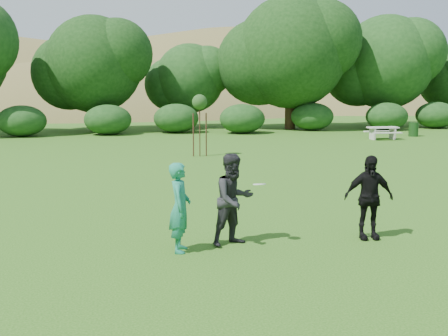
{
  "coord_description": "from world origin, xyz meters",
  "views": [
    {
      "loc": [
        -2.94,
        -11.57,
        3.35
      ],
      "look_at": [
        0.0,
        3.0,
        1.1
      ],
      "focal_mm": 45.0,
      "sensor_mm": 36.0,
      "label": 1
    }
  ],
  "objects_px": {
    "trash_can_near": "(413,129)",
    "player_black": "(369,197)",
    "picnic_table": "(383,131)",
    "sapling": "(200,104)",
    "player_grey": "(234,200)",
    "player_teal": "(180,207)"
  },
  "relations": [
    {
      "from": "sapling",
      "to": "picnic_table",
      "type": "height_order",
      "value": "sapling"
    },
    {
      "from": "trash_can_near",
      "to": "player_black",
      "type": "bearing_deg",
      "value": -122.0
    },
    {
      "from": "picnic_table",
      "to": "player_teal",
      "type": "bearing_deg",
      "value": -126.04
    },
    {
      "from": "player_grey",
      "to": "trash_can_near",
      "type": "xyz_separation_m",
      "value": [
        16.42,
        21.42,
        -0.51
      ]
    },
    {
      "from": "player_teal",
      "to": "player_black",
      "type": "bearing_deg",
      "value": -76.61
    },
    {
      "from": "sapling",
      "to": "picnic_table",
      "type": "bearing_deg",
      "value": 25.04
    },
    {
      "from": "picnic_table",
      "to": "player_black",
      "type": "bearing_deg",
      "value": -117.82
    },
    {
      "from": "player_teal",
      "to": "picnic_table",
      "type": "height_order",
      "value": "player_teal"
    },
    {
      "from": "player_teal",
      "to": "trash_can_near",
      "type": "relative_size",
      "value": 2.0
    },
    {
      "from": "player_grey",
      "to": "picnic_table",
      "type": "relative_size",
      "value": 1.07
    },
    {
      "from": "player_teal",
      "to": "sapling",
      "type": "height_order",
      "value": "sapling"
    },
    {
      "from": "player_teal",
      "to": "picnic_table",
      "type": "distance_m",
      "value": 25.01
    },
    {
      "from": "player_grey",
      "to": "sapling",
      "type": "distance_m",
      "value": 14.51
    },
    {
      "from": "player_black",
      "to": "trash_can_near",
      "type": "distance_m",
      "value": 25.42
    },
    {
      "from": "player_teal",
      "to": "sapling",
      "type": "distance_m",
      "value": 14.94
    },
    {
      "from": "sapling",
      "to": "picnic_table",
      "type": "relative_size",
      "value": 1.58
    },
    {
      "from": "player_teal",
      "to": "picnic_table",
      "type": "xyz_separation_m",
      "value": [
        14.71,
        20.22,
        -0.38
      ]
    },
    {
      "from": "trash_can_near",
      "to": "picnic_table",
      "type": "xyz_separation_m",
      "value": [
        -2.86,
        -1.45,
        0.07
      ]
    },
    {
      "from": "player_teal",
      "to": "sapling",
      "type": "relative_size",
      "value": 0.63
    },
    {
      "from": "player_grey",
      "to": "picnic_table",
      "type": "distance_m",
      "value": 24.14
    },
    {
      "from": "player_black",
      "to": "trash_can_near",
      "type": "height_order",
      "value": "player_black"
    },
    {
      "from": "player_teal",
      "to": "player_black",
      "type": "relative_size",
      "value": 0.98
    }
  ]
}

